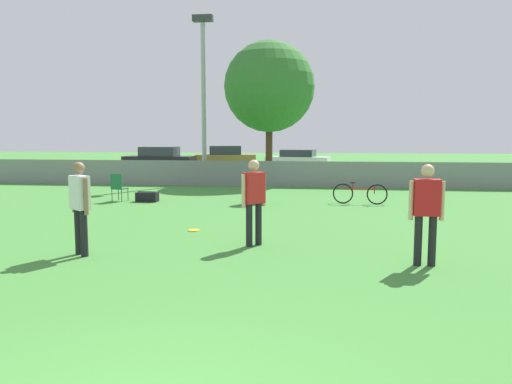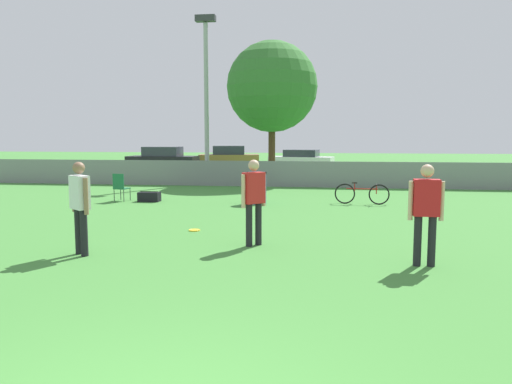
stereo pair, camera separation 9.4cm
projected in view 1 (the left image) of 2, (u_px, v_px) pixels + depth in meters
fence_backline at (292, 174)px, 21.16m from camera, size 27.57×0.07×1.21m
light_pole at (203, 84)px, 22.42m from camera, size 0.90×0.36×7.49m
tree_near_pole at (269, 87)px, 23.12m from camera, size 4.20×4.20×6.53m
player_defender_red at (254, 196)px, 9.81m from camera, size 0.45×0.45×1.71m
player_thrower_red at (426, 207)px, 8.28m from camera, size 0.58×0.22×1.71m
player_receiver_white at (80, 201)px, 9.00m from camera, size 0.47×0.43×1.71m
frisbee_disc at (194, 230)px, 11.45m from camera, size 0.27×0.27×0.03m
folding_chair_sideline at (118, 186)px, 16.54m from camera, size 0.49×0.50×0.93m
bicycle_sideline at (360, 194)px, 15.89m from camera, size 1.72×0.44×0.70m
trash_bin at (255, 187)px, 16.02m from camera, size 0.61×0.61×1.03m
gear_bag_sideline at (147, 197)px, 16.51m from camera, size 0.70×0.38×0.34m
parked_car_dark at (160, 160)px, 30.15m from camera, size 4.18×1.71×1.51m
parked_car_tan at (226, 158)px, 32.87m from camera, size 4.16×2.47×1.51m
parked_car_white at (298, 159)px, 32.53m from camera, size 4.31×2.38×1.27m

